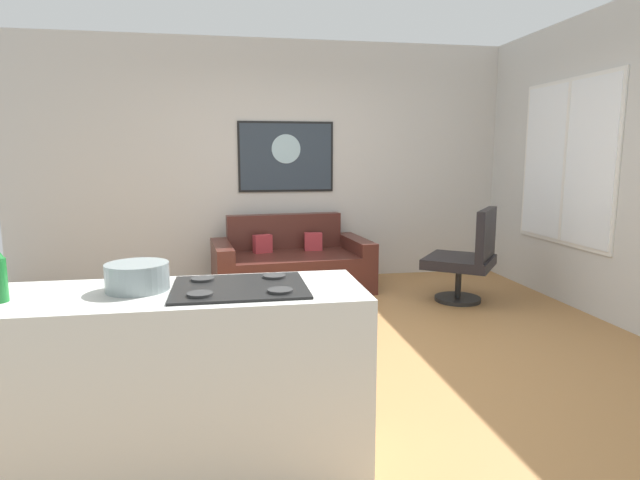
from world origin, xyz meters
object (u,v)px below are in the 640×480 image
object	(u,v)px
couch	(291,266)
armchair	(468,257)
wall_painting	(286,157)
coffee_table	(296,283)
mixing_bowl	(137,277)

from	to	relation	value
couch	armchair	distance (m)	1.90
armchair	wall_painting	distance (m)	2.39
couch	coffee_table	bearing A→B (deg)	-94.77
mixing_bowl	armchair	bearing A→B (deg)	41.74
mixing_bowl	wall_painting	world-z (taller)	wall_painting
mixing_bowl	coffee_table	bearing A→B (deg)	65.38
coffee_table	armchair	world-z (taller)	armchair
wall_painting	mixing_bowl	bearing A→B (deg)	-105.97
couch	coffee_table	world-z (taller)	couch
armchair	mixing_bowl	distance (m)	3.76
armchair	wall_painting	xyz separation A→B (m)	(-1.68, 1.38, 1.00)
coffee_table	wall_painting	xyz separation A→B (m)	(0.12, 1.70, 1.11)
coffee_table	armchair	xyz separation A→B (m)	(1.80, 0.33, 0.11)
coffee_table	wall_painting	world-z (taller)	wall_painting
armchair	mixing_bowl	world-z (taller)	mixing_bowl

